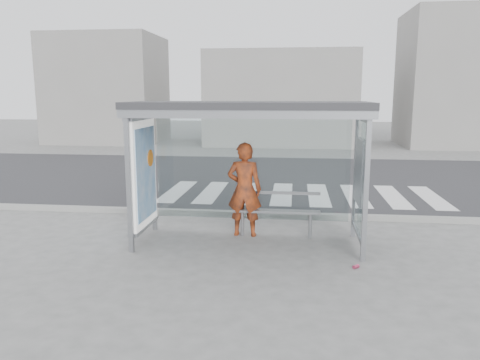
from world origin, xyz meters
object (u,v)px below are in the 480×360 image
object	(u,v)px
bus_shelter	(228,137)
bench	(276,211)
soda_can	(356,267)
person	(244,189)

from	to	relation	value
bus_shelter	bench	size ratio (longest dim) A/B	2.51
bus_shelter	soda_can	size ratio (longest dim) A/B	38.44
person	soda_can	world-z (taller)	person
bus_shelter	person	bearing A→B (deg)	61.92
bus_shelter	soda_can	world-z (taller)	bus_shelter
bench	soda_can	bearing A→B (deg)	-48.88
bus_shelter	bench	xyz separation A→B (m)	(0.87, 0.44, -1.46)
bench	bus_shelter	bearing A→B (deg)	-153.28
person	bench	world-z (taller)	person
person	bus_shelter	bearing A→B (deg)	63.89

